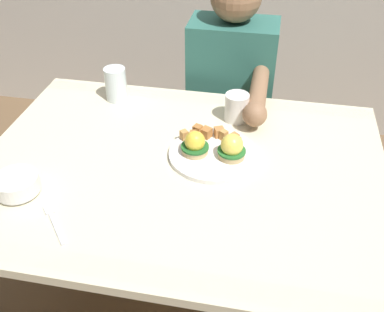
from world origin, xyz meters
TOP-DOWN VIEW (x-y plane):
  - dining_table at (0.00, 0.00)m, footprint 1.20×0.90m
  - eggs_benedict_plate at (0.09, 0.06)m, footprint 0.27×0.27m
  - fruit_bowl at (-0.40, -0.20)m, footprint 0.12×0.12m
  - coffee_mug at (0.13, 0.28)m, footprint 0.11×0.08m
  - fork at (-0.26, -0.29)m, footprint 0.11×0.13m
  - water_glass_near at (-0.31, 0.34)m, footprint 0.08×0.08m
  - diner_person at (0.08, 0.60)m, footprint 0.34×0.54m

SIDE VIEW (x-z plane):
  - dining_table at x=0.00m, z-range 0.26..1.00m
  - diner_person at x=0.08m, z-range 0.08..1.22m
  - fork at x=-0.26m, z-range 0.74..0.74m
  - eggs_benedict_plate at x=0.09m, z-range 0.72..0.81m
  - fruit_bowl at x=-0.40m, z-range 0.74..0.80m
  - coffee_mug at x=0.13m, z-range 0.74..0.84m
  - water_glass_near at x=-0.31m, z-range 0.73..0.85m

